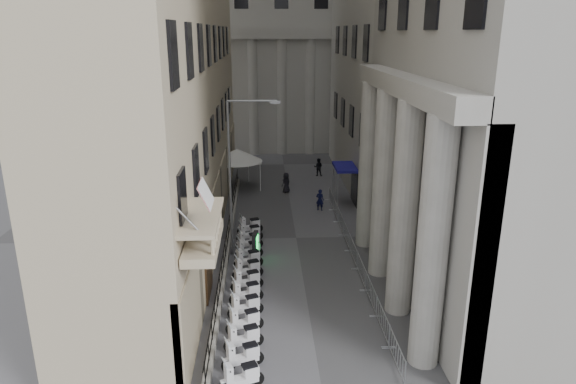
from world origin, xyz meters
name	(u,v)px	position (x,y,z in m)	size (l,w,h in m)	color
far_building	(280,10)	(0.00, 48.00, 15.00)	(22.00, 10.00, 30.00)	#ADABA3
iron_fence	(228,247)	(-4.30, 18.00, 0.00)	(0.30, 28.00, 1.40)	black
blue_awning	(344,203)	(4.15, 26.00, 0.00)	(1.60, 3.00, 3.00)	navy
flag	(215,384)	(-4.00, 5.00, 0.00)	(1.00, 1.40, 8.20)	#9E0C11
scooter_1	(243,368)	(-2.97, 5.93, 0.00)	(0.56, 1.40, 1.50)	white
scooter_2	(245,348)	(-2.97, 7.21, 0.00)	(0.56, 1.40, 1.50)	white
scooter_3	(245,331)	(-2.97, 8.50, 0.00)	(0.56, 1.40, 1.50)	white
scooter_4	(246,316)	(-2.97, 9.79, 0.00)	(0.56, 1.40, 1.50)	white
scooter_5	(247,302)	(-2.97, 11.08, 0.00)	(0.56, 1.40, 1.50)	white
scooter_6	(248,290)	(-2.97, 12.36, 0.00)	(0.56, 1.40, 1.50)	white
scooter_7	(248,278)	(-2.97, 13.65, 0.00)	(0.56, 1.40, 1.50)	white
scooter_8	(249,268)	(-2.97, 14.94, 0.00)	(0.56, 1.40, 1.50)	white
scooter_9	(249,258)	(-2.97, 16.23, 0.00)	(0.56, 1.40, 1.50)	white
scooter_10	(250,249)	(-2.97, 17.51, 0.00)	(0.56, 1.40, 1.50)	white
scooter_11	(250,241)	(-2.97, 18.80, 0.00)	(0.56, 1.40, 1.50)	white
scooter_12	(251,234)	(-2.97, 20.09, 0.00)	(0.56, 1.40, 1.50)	white
barrier_0	(396,366)	(3.10, 5.69, 0.00)	(0.60, 2.40, 1.10)	#AFB2B7
barrier_1	(382,331)	(3.10, 8.19, 0.00)	(0.60, 2.40, 1.10)	#AFB2B7
barrier_2	(370,303)	(3.10, 10.69, 0.00)	(0.60, 2.40, 1.10)	#AFB2B7
barrier_3	(361,280)	(3.10, 13.19, 0.00)	(0.60, 2.40, 1.10)	#AFB2B7
barrier_4	(353,260)	(3.10, 15.69, 0.00)	(0.60, 2.40, 1.10)	#AFB2B7
barrier_5	(346,243)	(3.10, 18.19, 0.00)	(0.60, 2.40, 1.10)	#AFB2B7
barrier_6	(340,228)	(3.10, 20.69, 0.00)	(0.60, 2.40, 1.10)	#AFB2B7
barrier_7	(335,216)	(3.10, 23.19, 0.00)	(0.60, 2.40, 1.10)	#AFB2B7
barrier_8	(331,205)	(3.10, 25.69, 0.00)	(0.60, 2.40, 1.10)	#AFB2B7
security_tent	(244,157)	(-3.60, 30.00, 2.85)	(4.21, 4.21, 3.42)	white
street_lamp	(236,165)	(-3.58, 16.85, 5.53)	(2.99, 0.28, 9.17)	gray
info_kiosk	(255,246)	(-2.59, 16.08, 0.85)	(0.38, 0.82, 1.67)	black
pedestrian_a	(320,200)	(2.11, 24.47, 0.81)	(0.59, 0.39, 1.62)	black
pedestrian_b	(318,167)	(3.00, 34.02, 0.82)	(0.80, 0.62, 1.65)	black
pedestrian_c	(286,183)	(-0.19, 29.02, 0.84)	(0.82, 0.54, 1.68)	black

